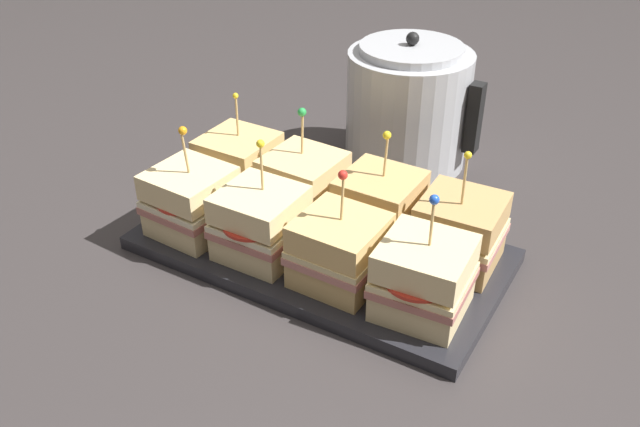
% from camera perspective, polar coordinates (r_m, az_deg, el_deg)
% --- Properties ---
extents(ground_plane, '(6.00, 6.00, 0.00)m').
position_cam_1_polar(ground_plane, '(0.90, 0.00, -3.49)').
color(ground_plane, '#383333').
extents(serving_platter, '(0.47, 0.25, 0.02)m').
position_cam_1_polar(serving_platter, '(0.89, 0.00, -3.03)').
color(serving_platter, '#232328').
rests_on(serving_platter, ground_plane).
extents(sandwich_front_far_left, '(0.11, 0.11, 0.15)m').
position_cam_1_polar(sandwich_front_far_left, '(0.91, -10.82, 1.00)').
color(sandwich_front_far_left, beige).
rests_on(sandwich_front_far_left, serving_platter).
extents(sandwich_front_center_left, '(0.10, 0.10, 0.16)m').
position_cam_1_polar(sandwich_front_center_left, '(0.85, -5.04, -0.85)').
color(sandwich_front_center_left, beige).
rests_on(sandwich_front_center_left, serving_platter).
extents(sandwich_front_center_right, '(0.10, 0.10, 0.15)m').
position_cam_1_polar(sandwich_front_center_right, '(0.80, 1.67, -3.14)').
color(sandwich_front_center_right, tan).
rests_on(sandwich_front_center_right, serving_platter).
extents(sandwich_front_far_right, '(0.11, 0.11, 0.15)m').
position_cam_1_polar(sandwich_front_far_right, '(0.76, 8.71, -5.42)').
color(sandwich_front_far_right, beige).
rests_on(sandwich_front_far_right, serving_platter).
extents(sandwich_back_far_left, '(0.10, 0.10, 0.15)m').
position_cam_1_polar(sandwich_back_far_left, '(0.98, -6.84, 4.04)').
color(sandwich_back_far_left, tan).
rests_on(sandwich_back_far_left, serving_platter).
extents(sandwich_back_center_left, '(0.11, 0.11, 0.15)m').
position_cam_1_polar(sandwich_back_center_left, '(0.93, -1.43, 2.35)').
color(sandwich_back_center_left, '#DBB77A').
rests_on(sandwich_back_center_left, serving_platter).
extents(sandwich_back_center_right, '(0.10, 0.10, 0.15)m').
position_cam_1_polar(sandwich_back_center_right, '(0.88, 5.03, 0.55)').
color(sandwich_back_center_right, tan).
rests_on(sandwich_back_center_right, serving_platter).
extents(sandwich_back_far_right, '(0.10, 0.10, 0.16)m').
position_cam_1_polar(sandwich_back_far_right, '(0.85, 11.67, -1.54)').
color(sandwich_back_far_right, tan).
rests_on(sandwich_back_far_right, serving_platter).
extents(kettle_steel, '(0.22, 0.19, 0.21)m').
position_cam_1_polar(kettle_steel, '(1.09, 7.43, 8.94)').
color(kettle_steel, '#B7BABF').
rests_on(kettle_steel, ground_plane).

